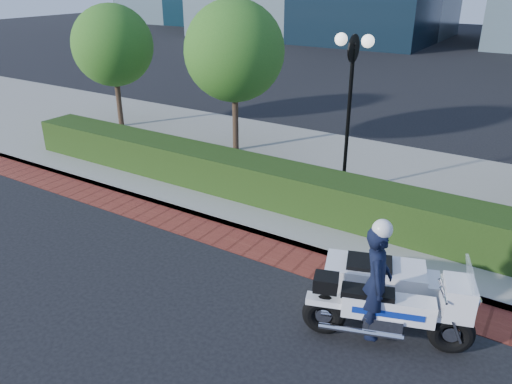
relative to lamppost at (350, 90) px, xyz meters
The scene contains 8 objects.
ground 6.07m from the lamppost, 100.89° to the right, with size 120.00×120.00×0.00m, color black.
brick_strip 4.84m from the lamppost, 105.12° to the right, with size 60.00×1.00×0.01m, color maroon.
sidewalk 3.16m from the lamppost, 141.34° to the left, with size 60.00×8.00×0.15m, color gray.
hedge_main 2.98m from the lamppost, 122.01° to the right, with size 18.00×1.20×1.00m, color black.
lamppost is the anchor object (origin of this frame).
tree_a 10.09m from the lamppost, behind, with size 3.00×3.00×4.58m.
tree_b 4.71m from the lamppost, 163.89° to the left, with size 3.20×3.20×4.89m.
police_motorcycle 6.02m from the lamppost, 60.55° to the right, with size 2.87×2.08×2.28m.
Camera 1 is at (5.75, -6.85, 5.74)m, focal length 35.00 mm.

